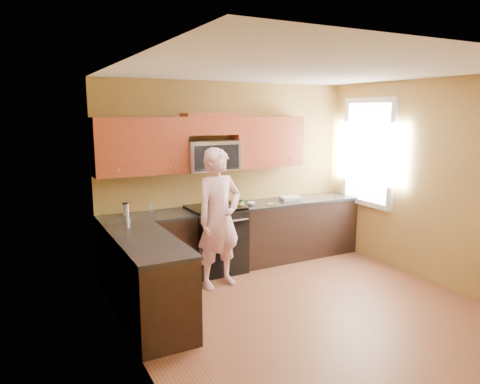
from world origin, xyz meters
TOP-DOWN VIEW (x-y plane):
  - floor at (0.00, 0.00)m, footprint 4.00×4.00m
  - ceiling at (0.00, 0.00)m, footprint 4.00×4.00m
  - wall_back at (0.00, 2.00)m, footprint 4.00×0.00m
  - wall_front at (0.00, -2.00)m, footprint 4.00×0.00m
  - wall_left at (-2.00, 0.00)m, footprint 0.00×4.00m
  - wall_right at (2.00, 0.00)m, footprint 0.00×4.00m
  - cabinet_back_run at (0.00, 1.70)m, footprint 4.00×0.60m
  - cabinet_left_run at (-1.70, 0.60)m, footprint 0.60×1.60m
  - countertop_back at (0.00, 1.69)m, footprint 4.00×0.62m
  - countertop_left at (-1.69, 0.60)m, footprint 0.62×1.60m
  - stove at (-0.40, 1.68)m, footprint 0.76×0.65m
  - microwave at (-0.40, 1.80)m, footprint 0.76×0.40m
  - upper_cab_left at (-1.39, 1.83)m, footprint 1.22×0.33m
  - upper_cab_right at (0.54, 1.83)m, footprint 1.12×0.33m
  - upper_cab_over_mw at (-0.40, 1.83)m, footprint 0.76×0.33m
  - window at (1.98, 1.20)m, footprint 0.06×1.06m
  - woman at (-0.59, 1.15)m, footprint 0.74×0.56m
  - frying_pan at (-0.37, 1.44)m, footprint 0.31×0.46m
  - butter_tub at (-0.01, 1.69)m, footprint 0.15×0.15m
  - toast_slice at (0.44, 1.54)m, footprint 0.13×0.13m
  - napkin_a at (-0.31, 1.63)m, footprint 0.12×0.13m
  - napkin_b at (0.15, 1.62)m, footprint 0.13×0.14m
  - dish_towel at (0.90, 1.70)m, footprint 0.35×0.30m
  - travel_mug at (-1.63, 1.80)m, footprint 0.10×0.10m
  - glass_b at (-1.26, 1.89)m, footprint 0.08×0.08m

SIDE VIEW (x-z plane):
  - floor at x=0.00m, z-range 0.00..0.00m
  - cabinet_back_run at x=0.00m, z-range 0.00..0.88m
  - cabinet_left_run at x=-1.70m, z-range 0.00..0.88m
  - stove at x=-0.40m, z-range 0.00..0.95m
  - countertop_back at x=0.00m, z-range 0.88..0.92m
  - countertop_left at x=-1.69m, z-range 0.88..0.92m
  - woman at x=-0.59m, z-range 0.00..1.82m
  - butter_tub at x=-0.01m, z-range 0.87..0.97m
  - travel_mug at x=-1.63m, z-range 0.83..1.01m
  - toast_slice at x=0.44m, z-range 0.92..0.93m
  - dish_towel at x=0.90m, z-range 0.92..0.97m
  - frying_pan at x=-0.37m, z-range 0.92..0.98m
  - napkin_a at x=-0.31m, z-range 0.92..0.98m
  - napkin_b at x=0.15m, z-range 0.92..0.99m
  - glass_b at x=-1.26m, z-range 0.92..1.04m
  - wall_back at x=0.00m, z-range -0.65..3.35m
  - wall_front at x=0.00m, z-range -0.65..3.35m
  - wall_left at x=-2.00m, z-range -0.65..3.35m
  - wall_right at x=2.00m, z-range -0.65..3.35m
  - microwave at x=-0.40m, z-range 1.24..1.66m
  - upper_cab_left at x=-1.39m, z-range 1.07..1.82m
  - upper_cab_right at x=0.54m, z-range 1.07..1.82m
  - window at x=1.98m, z-range 0.82..2.48m
  - upper_cab_over_mw at x=-0.40m, z-range 1.95..2.25m
  - ceiling at x=0.00m, z-range 2.70..2.70m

